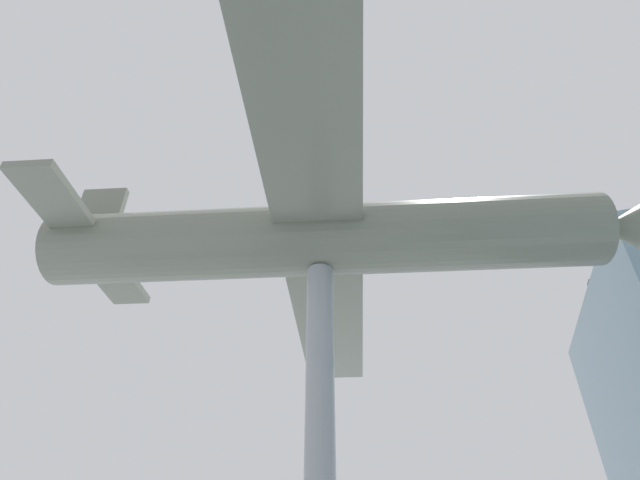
% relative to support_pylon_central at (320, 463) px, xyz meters
% --- Properties ---
extents(support_pylon_central, '(0.55, 0.55, 7.76)m').
position_rel_support_pylon_central_xyz_m(support_pylon_central, '(0.00, 0.00, 0.00)').
color(support_pylon_central, '#999EA3').
rests_on(support_pylon_central, ground_plane).
extents(suspended_airplane, '(16.85, 13.93, 2.61)m').
position_rel_support_pylon_central_xyz_m(suspended_airplane, '(-0.05, 0.22, 4.70)').
color(suspended_airplane, slate).
rests_on(suspended_airplane, support_pylon_central).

